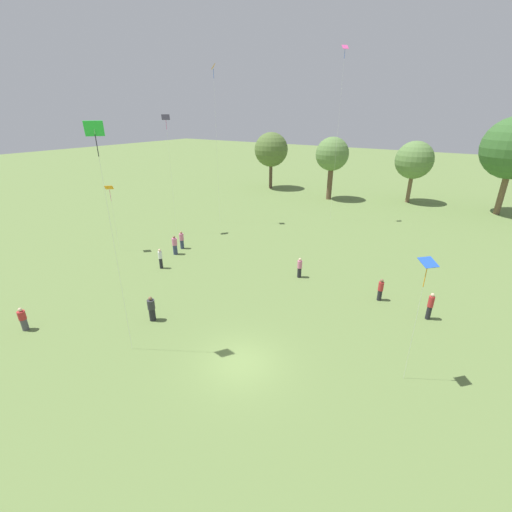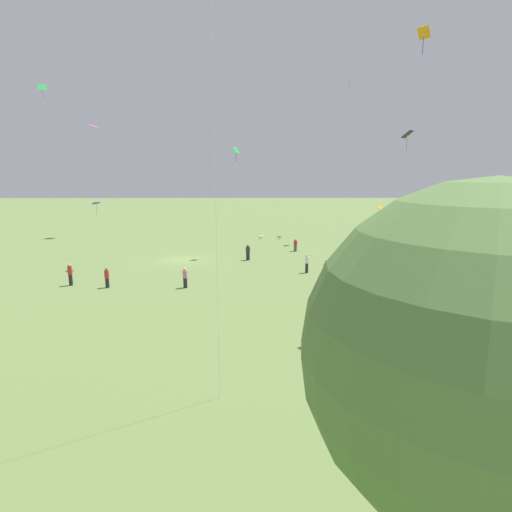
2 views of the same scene
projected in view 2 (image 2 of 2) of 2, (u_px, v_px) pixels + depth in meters
The scene contains 20 objects.
ground_plane at pixel (182, 260), 43.87m from camera, with size 240.00×240.00×0.00m, color olive.
tree_1 at pixel (477, 364), 5.46m from camera, with size 4.85×4.85×9.18m.
person_0 at pixel (107, 278), 32.93m from camera, with size 0.41×0.41×1.68m.
person_1 at pixel (70, 274), 33.56m from camera, with size 0.50×0.50×1.90m.
person_2 at pixel (307, 264), 37.92m from camera, with size 0.46×0.46×1.78m.
person_3 at pixel (335, 275), 33.68m from camera, with size 0.60×0.60×1.78m.
person_4 at pixel (326, 271), 35.07m from camera, with size 0.66×0.66×1.84m.
person_6 at pixel (248, 253), 43.60m from camera, with size 0.50×0.50×1.73m.
person_7 at pixel (295, 245), 48.68m from camera, with size 0.61×0.61×1.57m.
person_8 at pixel (185, 278), 32.88m from camera, with size 0.54×0.54×1.70m.
kite_0 at pixel (96, 206), 38.96m from camera, with size 0.95×0.95×6.60m.
kite_1 at pixel (236, 156), 44.10m from camera, with size 0.85×0.94×12.18m.
kite_2 at pixel (94, 130), 58.95m from camera, with size 1.37×1.44×16.48m.
kite_5 at pixel (407, 143), 28.52m from camera, with size 1.00×1.02×12.27m.
kite_6 at pixel (349, 93), 53.43m from camera, with size 1.05×1.06×21.77m.
kite_7 at pixel (43, 97), 50.46m from camera, with size 1.15×0.98×20.38m.
kite_8 at pixel (422, 63), 22.16m from camera, with size 0.73×0.77×17.09m.
kite_9 at pixel (381, 211), 36.42m from camera, with size 0.90×0.90×6.38m.
dog_0 at pixel (261, 236), 58.21m from camera, with size 0.77×0.50×0.54m.
dog_1 at pixel (279, 236), 58.08m from camera, with size 0.71×0.30×0.54m.
Camera 2 is at (-7.49, 43.01, 9.18)m, focal length 28.00 mm.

